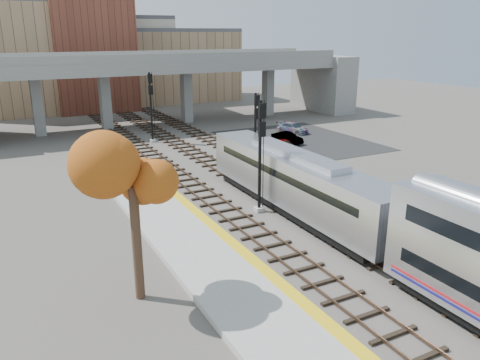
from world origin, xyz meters
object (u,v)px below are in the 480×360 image
locomotive (295,181)px  signal_mast_far (151,107)px  car_c (293,128)px  car_a (285,145)px  signal_mast_mid (256,135)px  tree (132,178)px  car_b (287,138)px  signal_mast_near (260,157)px

locomotive → signal_mast_far: signal_mast_far is taller
locomotive → car_c: (14.82, 22.37, -1.63)m
car_a → signal_mast_mid: bearing=-135.1°
locomotive → car_a: bearing=59.0°
locomotive → tree: size_ratio=2.41×
car_b → car_c: bearing=33.3°
locomotive → signal_mast_far: 25.60m
signal_mast_far → car_a: signal_mast_far is taller
tree → car_b: tree is taller
signal_mast_mid → car_c: bearing=46.1°
signal_mast_near → car_b: (13.11, 16.71, -3.29)m
signal_mast_mid → car_c: signal_mast_mid is taller
car_a → car_c: 8.84m
car_a → signal_mast_near: bearing=-125.0°
car_a → tree: bearing=-132.2°
tree → car_a: size_ratio=2.55×
car_a → car_b: (1.73, 2.35, 0.10)m
signal_mast_near → car_c: 27.36m
car_b → car_a: bearing=-143.0°
car_c → signal_mast_near: bearing=-147.7°
car_a → locomotive: bearing=-117.5°
signal_mast_near → signal_mast_far: (0.00, 24.34, 0.04)m
signal_mast_mid → car_a: signal_mast_mid is taller
tree → car_a: bearing=44.4°
tree → car_b: (23.57, 23.70, -5.21)m
signal_mast_mid → signal_mast_far: signal_mast_far is taller
signal_mast_near → signal_mast_far: size_ratio=0.99×
signal_mast_near → car_a: (11.39, 14.36, -3.38)m
signal_mast_near → car_a: signal_mast_near is taller
tree → signal_mast_far: bearing=71.5°
locomotive → signal_mast_mid: size_ratio=2.68×
car_c → car_b: bearing=-149.1°
locomotive → car_b: locomotive is taller
locomotive → signal_mast_mid: 9.35m
locomotive → car_a: size_ratio=6.13×
locomotive → signal_mast_mid: (2.00, 9.04, 1.25)m
locomotive → car_b: size_ratio=5.02×
locomotive → signal_mast_near: signal_mast_near is taller
signal_mast_mid → car_a: bearing=41.5°
signal_mast_far → car_c: bearing=-10.3°
signal_mast_near → signal_mast_mid: 8.93m
locomotive → car_a: locomotive is taller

